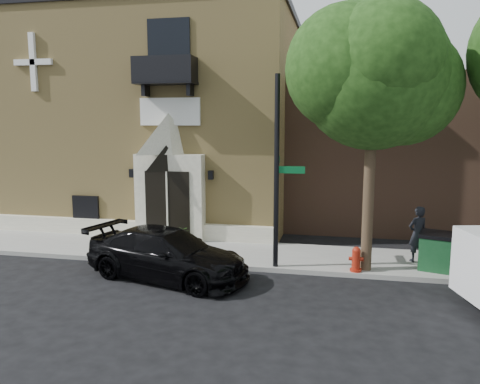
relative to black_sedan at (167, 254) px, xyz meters
The scene contains 10 objects.
ground 1.35m from the black_sedan, 105.19° to the left, with size 120.00×120.00×0.00m, color black.
sidewalk 2.77m from the black_sedan, 74.92° to the left, with size 42.00×3.00×0.15m, color gray.
church 10.39m from the black_sedan, 109.95° to the left, with size 12.20×11.01×9.30m.
street_tree_left 7.83m from the black_sedan, 14.19° to the left, with size 4.97×4.38×7.77m.
black_sedan is the anchor object (origin of this frame).
street_sign 4.04m from the black_sedan, 23.56° to the left, with size 0.92×0.92×5.76m.
fire_hydrant 5.56m from the black_sedan, 13.56° to the left, with size 0.42×0.34×0.75m.
dumpster 8.34m from the black_sedan, 13.27° to the left, with size 1.90×1.41×1.11m.
planter 3.35m from the black_sedan, 101.52° to the left, with size 0.59×0.51×0.66m, color #447230.
pedestrian_near 7.83m from the black_sedan, 20.54° to the left, with size 0.64×0.42×1.77m, color black.
Camera 1 is at (5.08, -13.56, 4.54)m, focal length 35.00 mm.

